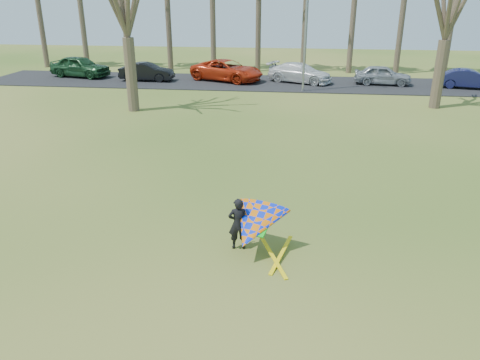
# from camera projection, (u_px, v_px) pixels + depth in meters

# --- Properties ---
(ground) EXTENTS (100.00, 100.00, 0.00)m
(ground) POSITION_uv_depth(u_px,v_px,m) (231.00, 242.00, 13.21)
(ground) COLOR #235312
(ground) RESTS_ON ground
(parking_strip) EXTENTS (46.00, 7.00, 0.06)m
(parking_strip) POSITION_uv_depth(u_px,v_px,m) (277.00, 83.00, 36.22)
(parking_strip) COLOR black
(parking_strip) RESTS_ON ground
(streetlight) EXTENTS (2.28, 0.18, 8.00)m
(streetlight) POSITION_uv_depth(u_px,v_px,m) (308.00, 26.00, 31.56)
(streetlight) COLOR gray
(streetlight) RESTS_ON ground
(car_0) EXTENTS (5.32, 3.08, 1.70)m
(car_0) POSITION_uv_depth(u_px,v_px,m) (80.00, 66.00, 38.40)
(car_0) COLOR #194021
(car_0) RESTS_ON parking_strip
(car_1) EXTENTS (4.24, 1.50, 1.39)m
(car_1) POSITION_uv_depth(u_px,v_px,m) (147.00, 72.00, 36.80)
(car_1) COLOR black
(car_1) RESTS_ON parking_strip
(car_2) EXTENTS (6.37, 4.77, 1.61)m
(car_2) POSITION_uv_depth(u_px,v_px,m) (227.00, 70.00, 36.79)
(car_2) COLOR red
(car_2) RESTS_ON parking_strip
(car_3) EXTENTS (5.44, 3.89, 1.46)m
(car_3) POSITION_uv_depth(u_px,v_px,m) (300.00, 73.00, 36.10)
(car_3) COLOR silver
(car_3) RESTS_ON parking_strip
(car_4) EXTENTS (4.35, 2.16, 1.43)m
(car_4) POSITION_uv_depth(u_px,v_px,m) (383.00, 75.00, 35.27)
(car_4) COLOR gray
(car_4) RESTS_ON parking_strip
(car_5) EXTENTS (4.32, 2.23, 1.36)m
(car_5) POSITION_uv_depth(u_px,v_px,m) (469.00, 79.00, 33.89)
(car_5) COLOR #161944
(car_5) RESTS_ON parking_strip
(kite_flyer) EXTENTS (2.13, 2.39, 2.02)m
(kite_flyer) POSITION_uv_depth(u_px,v_px,m) (253.00, 225.00, 12.36)
(kite_flyer) COLOR black
(kite_flyer) RESTS_ON ground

